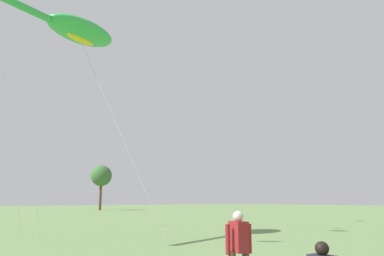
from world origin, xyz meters
The scene contains 3 objects.
big_show_kite centered at (-1.14, 17.24, 11.69)m, with size 11.33×7.16×12.27m.
person_tall_center centered at (-3.11, 2.79, 0.99)m, with size 0.60×0.49×1.71m.
tree_broad_distant centered at (26.85, 69.07, 6.85)m, with size 4.24×4.24×9.05m.
Camera 1 is at (-9.18, -2.96, 1.93)m, focal length 35.76 mm.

